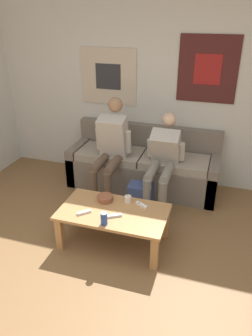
% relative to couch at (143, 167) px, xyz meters
% --- Properties ---
extents(ground_plane, '(18.00, 18.00, 0.00)m').
position_rel_couch_xyz_m(ground_plane, '(0.03, -2.27, -0.29)').
color(ground_plane, brown).
extents(wall_back, '(10.00, 0.07, 2.55)m').
position_rel_couch_xyz_m(wall_back, '(0.03, 0.34, 0.99)').
color(wall_back, silver).
rests_on(wall_back, ground_plane).
extents(couch, '(1.98, 0.68, 0.80)m').
position_rel_couch_xyz_m(couch, '(0.00, 0.00, 0.00)').
color(couch, '#70665B').
rests_on(couch, ground_plane).
extents(coffee_table, '(1.09, 0.61, 0.39)m').
position_rel_couch_xyz_m(coffee_table, '(0.02, -1.27, 0.04)').
color(coffee_table, '#B27F4C').
rests_on(coffee_table, ground_plane).
extents(person_seated_adult, '(0.47, 0.86, 1.25)m').
position_rel_couch_xyz_m(person_seated_adult, '(-0.34, -0.35, 0.39)').
color(person_seated_adult, brown).
rests_on(person_seated_adult, ground_plane).
extents(person_seated_teen, '(0.47, 0.96, 1.09)m').
position_rel_couch_xyz_m(person_seated_teen, '(0.33, -0.35, 0.31)').
color(person_seated_teen, gray).
rests_on(person_seated_teen, ground_plane).
extents(backpack, '(0.29, 0.25, 0.39)m').
position_rel_couch_xyz_m(backpack, '(0.14, -0.67, -0.10)').
color(backpack, navy).
rests_on(backpack, ground_plane).
extents(ceramic_bowl, '(0.18, 0.18, 0.06)m').
position_rel_couch_xyz_m(ceramic_bowl, '(-0.13, -1.12, 0.14)').
color(ceramic_bowl, brown).
rests_on(ceramic_bowl, coffee_table).
extents(pillar_candle, '(0.07, 0.07, 0.08)m').
position_rel_couch_xyz_m(pillar_candle, '(0.11, -1.07, 0.14)').
color(pillar_candle, silver).
rests_on(pillar_candle, coffee_table).
extents(drink_can_blue, '(0.07, 0.07, 0.12)m').
position_rel_couch_xyz_m(drink_can_blue, '(0.01, -1.51, 0.17)').
color(drink_can_blue, '#28479E').
rests_on(drink_can_blue, coffee_table).
extents(game_controller_near_left, '(0.14, 0.10, 0.03)m').
position_rel_couch_xyz_m(game_controller_near_left, '(0.27, -1.10, 0.12)').
color(game_controller_near_left, white).
rests_on(game_controller_near_left, coffee_table).
extents(game_controller_near_right, '(0.14, 0.10, 0.03)m').
position_rel_couch_xyz_m(game_controller_near_right, '(0.07, -1.37, 0.12)').
color(game_controller_near_right, white).
rests_on(game_controller_near_right, coffee_table).
extents(game_controller_far_center, '(0.13, 0.12, 0.03)m').
position_rel_couch_xyz_m(game_controller_far_center, '(-0.24, -1.41, 0.12)').
color(game_controller_far_center, white).
rests_on(game_controller_far_center, coffee_table).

